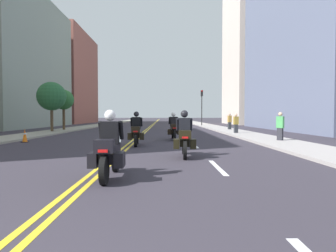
# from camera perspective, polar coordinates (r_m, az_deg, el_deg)

# --- Properties ---
(ground_plane) EXTENTS (264.00, 264.00, 0.00)m
(ground_plane) POSITION_cam_1_polar(r_m,az_deg,el_deg) (48.26, -2.86, 0.32)
(ground_plane) COLOR #302C34
(sidewalk_left) EXTENTS (2.62, 144.00, 0.12)m
(sidewalk_left) POSITION_cam_1_polar(r_m,az_deg,el_deg) (49.14, -11.92, 0.38)
(sidewalk_left) COLOR gray
(sidewalk_left) RESTS_ON ground
(sidewalk_right) EXTENTS (2.62, 144.00, 0.12)m
(sidewalk_right) POSITION_cam_1_polar(r_m,az_deg,el_deg) (48.60, 6.30, 0.40)
(sidewalk_right) COLOR #9B9592
(sidewalk_right) RESTS_ON ground
(centreline_yellow_inner) EXTENTS (0.12, 132.00, 0.01)m
(centreline_yellow_inner) POSITION_cam_1_polar(r_m,az_deg,el_deg) (48.26, -3.00, 0.33)
(centreline_yellow_inner) COLOR yellow
(centreline_yellow_inner) RESTS_ON ground
(centreline_yellow_outer) EXTENTS (0.12, 132.00, 0.01)m
(centreline_yellow_outer) POSITION_cam_1_polar(r_m,az_deg,el_deg) (48.25, -2.72, 0.33)
(centreline_yellow_outer) COLOR yellow
(centreline_yellow_outer) RESTS_ON ground
(lane_dashes_white) EXTENTS (0.14, 56.40, 0.01)m
(lane_dashes_white) POSITION_cam_1_polar(r_m,az_deg,el_deg) (29.28, 2.13, -0.79)
(lane_dashes_white) COLOR silver
(lane_dashes_white) RESTS_ON ground
(building_left_1) EXTENTS (9.32, 19.87, 16.16)m
(building_left_1) POSITION_cam_1_polar(r_m,az_deg,el_deg) (41.92, -28.53, 10.90)
(building_left_1) COLOR gray
(building_left_1) RESTS_ON ground
(building_right_1) EXTENTS (9.27, 21.26, 21.08)m
(building_right_1) POSITION_cam_1_polar(r_m,az_deg,el_deg) (34.72, 27.36, 16.99)
(building_right_1) COLOR slate
(building_right_1) RESTS_ON ground
(building_left_2) EXTENTS (9.53, 17.40, 16.93)m
(building_left_2) POSITION_cam_1_polar(r_m,az_deg,el_deg) (60.22, -19.68, 8.62)
(building_left_2) COLOR brown
(building_left_2) RESTS_ON ground
(building_right_2) EXTENTS (9.00, 12.87, 29.61)m
(building_right_2) POSITION_cam_1_polar(r_m,az_deg,el_deg) (53.63, 16.75, 16.38)
(building_right_2) COLOR beige
(building_right_2) RESTS_ON ground
(motorcycle_0) EXTENTS (0.76, 2.09, 1.59)m
(motorcycle_0) POSITION_cam_1_polar(r_m,az_deg,el_deg) (6.91, -11.25, -4.69)
(motorcycle_0) COLOR black
(motorcycle_0) RESTS_ON ground
(motorcycle_1) EXTENTS (0.78, 2.09, 1.64)m
(motorcycle_1) POSITION_cam_1_polar(r_m,az_deg,el_deg) (10.31, 3.19, -2.33)
(motorcycle_1) COLOR black
(motorcycle_1) RESTS_ON ground
(motorcycle_2) EXTENTS (0.78, 2.19, 1.65)m
(motorcycle_2) POSITION_cam_1_polar(r_m,az_deg,el_deg) (14.28, -6.15, -1.18)
(motorcycle_2) COLOR black
(motorcycle_2) RESTS_ON ground
(motorcycle_3) EXTENTS (0.78, 2.28, 1.65)m
(motorcycle_3) POSITION_cam_1_polar(r_m,az_deg,el_deg) (17.58, 1.10, -0.53)
(motorcycle_3) COLOR black
(motorcycle_3) RESTS_ON ground
(traffic_cone_1) EXTENTS (0.33, 0.33, 0.74)m
(traffic_cone_1) POSITION_cam_1_polar(r_m,az_deg,el_deg) (17.74, -25.95, -1.68)
(traffic_cone_1) COLOR black
(traffic_cone_1) RESTS_ON ground
(traffic_light_far) EXTENTS (0.28, 0.38, 4.85)m
(traffic_light_far) POSITION_cam_1_polar(r_m,az_deg,el_deg) (40.01, 6.55, 4.76)
(traffic_light_far) COLOR black
(traffic_light_far) RESTS_ON ground
(pedestrian_0) EXTENTS (0.41, 0.41, 1.64)m
(pedestrian_0) POSITION_cam_1_polar(r_m,az_deg,el_deg) (16.96, 20.87, -0.16)
(pedestrian_0) COLOR #26272D
(pedestrian_0) RESTS_ON ground
(pedestrian_1) EXTENTS (0.40, 0.29, 1.61)m
(pedestrian_1) POSITION_cam_1_polar(r_m,az_deg,el_deg) (23.16, 13.01, 0.44)
(pedestrian_1) COLOR #2B2E34
(pedestrian_1) RESTS_ON ground
(pedestrian_2) EXTENTS (0.40, 0.30, 1.68)m
(pedestrian_2) POSITION_cam_1_polar(r_m,az_deg,el_deg) (28.90, 11.82, 0.84)
(pedestrian_2) COLOR #272B2E
(pedestrian_2) RESTS_ON ground
(street_tree_0) EXTENTS (1.89, 1.89, 3.89)m
(street_tree_0) POSITION_cam_1_polar(r_m,az_deg,el_deg) (29.59, -19.54, 4.76)
(street_tree_0) COLOR #4C3924
(street_tree_0) RESTS_ON ground
(street_tree_1) EXTENTS (2.42, 2.42, 4.29)m
(street_tree_1) POSITION_cam_1_polar(r_m,az_deg,el_deg) (26.89, -21.60, 5.34)
(street_tree_1) COLOR #473825
(street_tree_1) RESTS_ON ground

